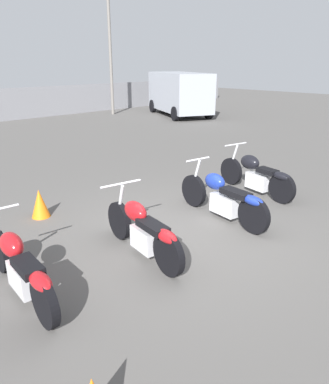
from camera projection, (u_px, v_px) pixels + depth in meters
name	position (u px, v px, depth m)	size (l,w,h in m)	color
ground_plane	(184.00, 234.00, 6.37)	(60.00, 60.00, 0.00)	#514F4C
light_pole_left	(109.00, 13.00, 19.05)	(0.70, 0.35, 8.80)	slate
motorcycle_slot_0	(21.00, 268.00, 4.57)	(0.59, 2.11, 0.97)	black
motorcycle_slot_1	(143.00, 230.00, 5.55)	(0.70, 2.00, 0.99)	black
motorcycle_slot_2	(224.00, 198.00, 6.87)	(0.63, 2.21, 1.01)	black
motorcycle_slot_3	(257.00, 175.00, 8.22)	(0.73, 2.13, 1.00)	black
parked_van	(179.00, 92.00, 19.85)	(3.70, 5.07, 2.22)	#999EA8
traffic_cone_near	(40.00, 203.00, 7.01)	(0.34, 0.34, 0.54)	orange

